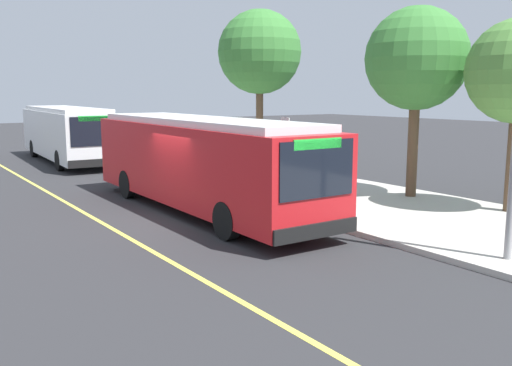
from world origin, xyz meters
TOP-DOWN VIEW (x-y plane):
  - ground_plane at (0.00, 0.00)m, footprint 120.00×120.00m
  - sidewalk_curb at (0.00, 6.00)m, footprint 44.00×6.40m
  - lane_stripe_center at (0.00, -2.20)m, footprint 36.00×0.14m
  - transit_bus_main at (-0.51, 1.01)m, footprint 11.40×2.68m
  - transit_bus_second at (-15.92, 1.16)m, footprint 11.38×3.13m
  - bus_shelter at (-2.40, 5.55)m, footprint 2.90×1.60m
  - waiting_bench at (-2.34, 5.66)m, footprint 1.60×0.48m
  - route_sign_post at (0.28, 3.72)m, footprint 0.44×0.08m
  - pedestrian_commuter at (-3.98, 4.79)m, footprint 0.24×0.40m
  - street_tree_near_shelter at (-8.05, 8.47)m, footprint 4.09×4.09m
  - street_tree_upstreet at (2.05, 7.91)m, footprint 3.47×3.47m

SIDE VIEW (x-z plane):
  - ground_plane at x=0.00m, z-range 0.00..0.00m
  - lane_stripe_center at x=0.00m, z-range 0.00..0.01m
  - sidewalk_curb at x=0.00m, z-range 0.00..0.15m
  - waiting_bench at x=-2.34m, z-range 0.16..1.11m
  - pedestrian_commuter at x=-3.98m, z-range 0.27..1.96m
  - transit_bus_second at x=-15.92m, z-range 0.14..3.09m
  - transit_bus_main at x=-0.51m, z-range 0.14..3.09m
  - bus_shelter at x=-2.40m, z-range 0.68..3.16m
  - route_sign_post at x=0.28m, z-range 0.56..3.36m
  - street_tree_upstreet at x=2.05m, z-range 1.61..8.06m
  - street_tree_near_shelter at x=-8.05m, z-range 1.87..9.46m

